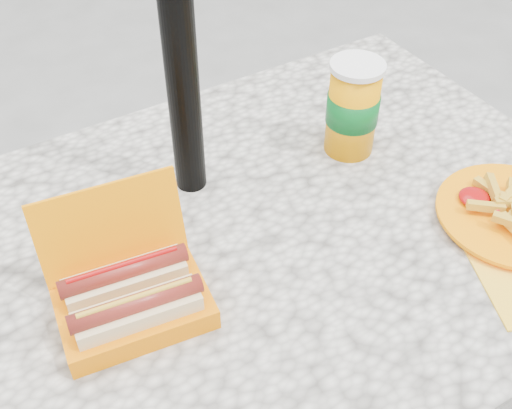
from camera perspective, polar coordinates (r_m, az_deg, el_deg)
picnic_table at (r=1.06m, az=-1.39°, el=-7.37°), size 1.20×0.80×0.75m
hotdog_box at (r=0.88m, az=-11.02°, el=-7.99°), size 0.22×0.19×0.16m
soda_cup at (r=1.11m, az=8.59°, el=8.49°), size 0.09×0.09×0.17m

